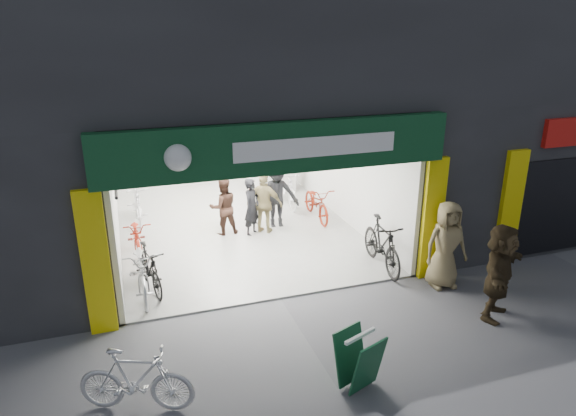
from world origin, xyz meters
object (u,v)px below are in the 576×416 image
bike_left_front (142,269)px  sandwich_board (359,359)px  bike_right_front (382,244)px  parked_bike (136,380)px  pedestrian_near (446,245)px

bike_left_front → sandwich_board: size_ratio=2.35×
bike_left_front → sandwich_board: 4.79m
bike_right_front → parked_bike: bike_right_front is taller
pedestrian_near → bike_left_front: bearing=169.6°
parked_bike → sandwich_board: (3.10, -0.54, -0.01)m
bike_right_front → pedestrian_near: bearing=-48.9°
parked_bike → sandwich_board: parked_bike is taller
sandwich_board → parked_bike: bearing=149.4°
parked_bike → sandwich_board: size_ratio=1.86×
bike_right_front → pedestrian_near: (0.81, -1.11, 0.34)m
pedestrian_near → sandwich_board: (-3.01, -2.28, -0.43)m
parked_bike → pedestrian_near: pedestrian_near is taller
bike_right_front → parked_bike: bearing=-147.0°
bike_right_front → sandwich_board: size_ratio=2.19×
sandwich_board → bike_left_front: bearing=105.1°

